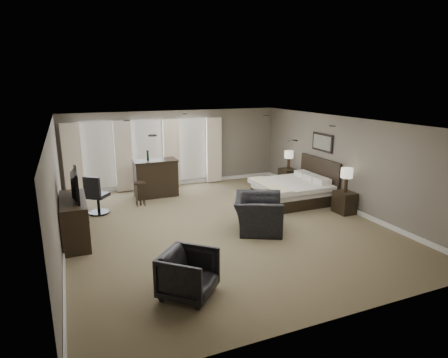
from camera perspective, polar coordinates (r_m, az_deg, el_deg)
name	(u,v)px	position (r m, az deg, el deg)	size (l,w,h in m)	color
room	(223,176)	(9.15, -0.18, 0.52)	(7.60, 8.60, 2.64)	brown
window_bay	(148,154)	(12.75, -11.53, 3.75)	(5.25, 0.20, 2.30)	silver
bed	(289,182)	(11.37, 9.87, -0.38)	(1.99, 1.90, 1.27)	silver
nightstand_near	(344,202)	(10.87, 17.88, -3.41)	(0.45, 0.55, 0.60)	black
nightstand_far	(288,178)	(13.10, 9.70, 0.16)	(0.48, 0.58, 0.64)	black
lamp_near	(346,180)	(10.70, 18.14, -0.17)	(0.32, 0.32, 0.67)	beige
lamp_far	(289,160)	(12.96, 9.82, 2.87)	(0.31, 0.31, 0.63)	beige
wall_art	(322,142)	(11.78, 14.72, 5.42)	(0.04, 0.96, 0.56)	slate
dresser	(75,220)	(9.12, -21.81, -5.86)	(0.55, 1.72, 1.00)	black
tv	(72,196)	(8.94, -22.15, -2.40)	(1.14, 0.66, 0.15)	black
armchair_near	(258,208)	(9.13, 5.22, -4.36)	(1.30, 0.85, 1.14)	black
armchair_far	(188,272)	(6.47, -5.44, -13.92)	(0.84, 0.79, 0.87)	black
bar_counter	(156,178)	(12.01, -10.36, 0.17)	(1.35, 0.70, 1.18)	black
bar_stool_left	(140,194)	(11.21, -12.66, -2.22)	(0.34, 0.34, 0.71)	black
bar_stool_right	(172,182)	(12.40, -8.00, -0.43)	(0.33, 0.33, 0.70)	black
desk_chair	(98,194)	(10.79, -18.70, -2.23)	(0.56, 0.56, 1.10)	black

